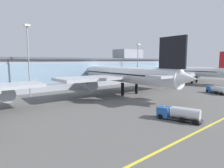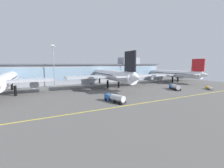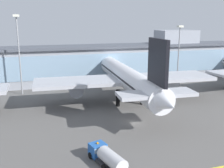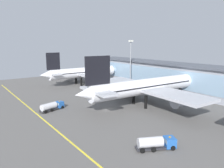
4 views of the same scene
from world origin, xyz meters
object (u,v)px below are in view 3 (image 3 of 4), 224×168
airliner_near_right (127,78)px  apron_light_mast_west (18,44)px  fuel_tanker_truck (107,156)px  apron_light_mast_centre (179,45)px

airliner_near_right → apron_light_mast_west: apron_light_mast_west is taller
fuel_tanker_truck → airliner_near_right: bearing=-40.6°
airliner_near_right → apron_light_mast_centre: 31.51m
apron_light_mast_west → airliner_near_right: bearing=-30.5°
fuel_tanker_truck → apron_light_mast_centre: apron_light_mast_centre is taller
apron_light_mast_west → apron_light_mast_centre: (54.99, -0.75, -1.91)m
apron_light_mast_west → apron_light_mast_centre: 55.03m
fuel_tanker_truck → apron_light_mast_west: size_ratio=0.38×
apron_light_mast_west → apron_light_mast_centre: bearing=-0.8°
airliner_near_right → apron_light_mast_centre: apron_light_mast_centre is taller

